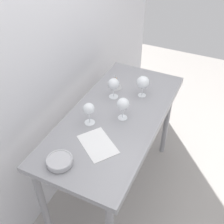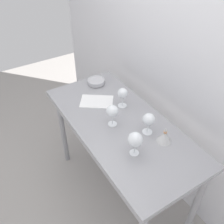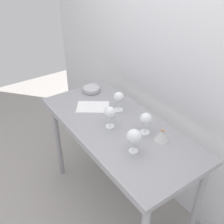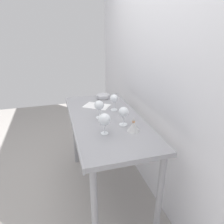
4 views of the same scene
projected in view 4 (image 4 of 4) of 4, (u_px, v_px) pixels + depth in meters
ground_plane at (107, 191)px, 2.29m from camera, size 6.00×6.00×0.00m
back_wall at (157, 73)px, 1.91m from camera, size 3.80×0.04×2.60m
steel_counter at (106, 128)px, 1.98m from camera, size 1.40×0.65×0.90m
wine_glass_near_right at (104, 120)px, 1.61m from camera, size 0.10×0.10×0.17m
wine_glass_far_right at (124, 112)px, 1.76m from camera, size 0.09×0.09×0.17m
wine_glass_near_center at (99, 106)px, 1.90m from camera, size 0.09×0.09×0.17m
wine_glass_far_left at (114, 99)px, 2.07m from camera, size 0.08×0.08×0.17m
tasting_sheet_upper at (97, 106)px, 2.23m from camera, size 0.30×0.32×0.00m
tasting_bowl at (103, 96)px, 2.46m from camera, size 0.16×0.16×0.05m
decanter_funnel at (133, 126)px, 1.68m from camera, size 0.11×0.11×0.12m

